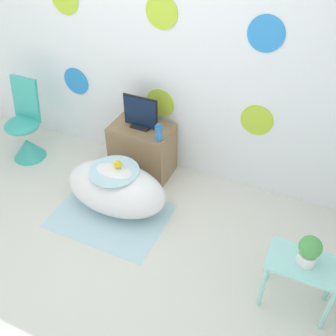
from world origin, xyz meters
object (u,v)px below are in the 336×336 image
at_px(bathtub, 116,188).
at_px(tv, 141,114).
at_px(potted_plant_left, 309,250).
at_px(chair, 26,135).
at_px(vase, 159,133).

xyz_separation_m(bathtub, tv, (-0.03, 0.57, 0.45)).
height_order(bathtub, potted_plant_left, potted_plant_left).
xyz_separation_m(chair, potted_plant_left, (2.92, -0.62, 0.32)).
height_order(chair, tv, chair).
distance_m(chair, potted_plant_left, 3.00).
xyz_separation_m(bathtub, vase, (0.22, 0.45, 0.39)).
distance_m(bathtub, tv, 0.73).
bearing_deg(vase, potted_plant_left, -28.25).
bearing_deg(chair, bathtub, -13.12).
height_order(chair, vase, chair).
bearing_deg(bathtub, chair, 166.88).
height_order(vase, potted_plant_left, vase).
bearing_deg(tv, bathtub, -87.25).
bearing_deg(tv, chair, -167.24).
height_order(bathtub, vase, vase).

